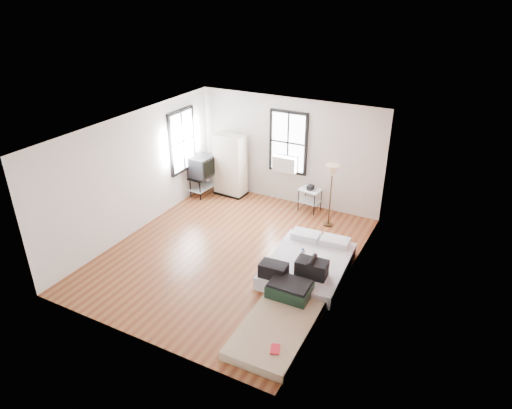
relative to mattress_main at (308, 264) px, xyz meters
The scene contains 8 objects.
ground 1.76m from the mattress_main, behind, with size 6.00×6.00×0.00m, color #612C19.
room_shell 2.18m from the mattress_main, behind, with size 5.02×6.02×2.80m.
mattress_main is the anchor object (origin of this frame).
mattress_bare 1.68m from the mattress_main, 84.04° to the right, with size 1.15×2.12×0.45m.
wardrobe 4.21m from the mattress_main, 142.55° to the left, with size 0.89×0.54×1.71m.
side_table 2.80m from the mattress_main, 110.80° to the left, with size 0.58×0.49×0.70m.
floor_lamp 2.39m from the mattress_main, 97.74° to the left, with size 0.34×0.34×1.57m.
tv_stand 4.54m from the mattress_main, 151.69° to the left, with size 0.60×0.82×1.12m.
Camera 1 is at (4.42, -7.25, 5.40)m, focal length 32.00 mm.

